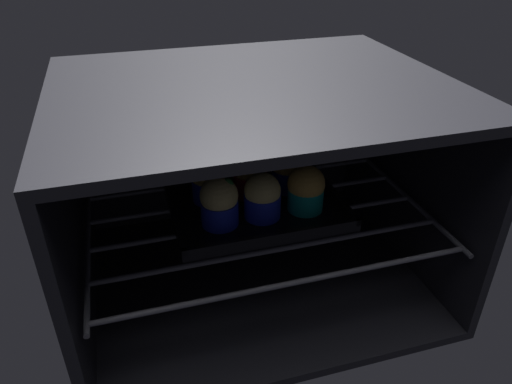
{
  "coord_description": "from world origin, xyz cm",
  "views": [
    {
      "loc": [
        -18.88,
        -43.32,
        57.79
      ],
      "look_at": [
        0.0,
        21.2,
        17.6
      ],
      "focal_mm": 33.7,
      "sensor_mm": 36.0,
      "label": 1
    }
  ],
  "objects_px": {
    "muffin_row1_col2": "(288,169)",
    "baking_tray": "(256,207)",
    "muffin_row1_col0": "(209,179)",
    "muffin_row0_col1": "(262,197)",
    "muffin_row0_col0": "(219,202)",
    "muffin_row1_col1": "(250,175)",
    "muffin_row0_col2": "(306,189)"
  },
  "relations": [
    {
      "from": "muffin_row1_col0",
      "to": "muffin_row0_col2",
      "type": "bearing_deg",
      "value": -26.68
    },
    {
      "from": "muffin_row0_col2",
      "to": "muffin_row1_col0",
      "type": "height_order",
      "value": "muffin_row1_col0"
    },
    {
      "from": "baking_tray",
      "to": "muffin_row0_col1",
      "type": "xyz_separation_m",
      "value": [
        -0.0,
        -0.04,
        0.04
      ]
    },
    {
      "from": "baking_tray",
      "to": "muffin_row1_col1",
      "type": "distance_m",
      "value": 0.05
    },
    {
      "from": "muffin_row0_col0",
      "to": "muffin_row1_col2",
      "type": "bearing_deg",
      "value": 28.15
    },
    {
      "from": "baking_tray",
      "to": "muffin_row0_col0",
      "type": "relative_size",
      "value": 3.47
    },
    {
      "from": "baking_tray",
      "to": "muffin_row1_col0",
      "type": "distance_m",
      "value": 0.09
    },
    {
      "from": "muffin_row0_col1",
      "to": "muffin_row1_col1",
      "type": "xyz_separation_m",
      "value": [
        -0.0,
        0.07,
        0.0
      ]
    },
    {
      "from": "baking_tray",
      "to": "muffin_row0_col1",
      "type": "height_order",
      "value": "muffin_row0_col1"
    },
    {
      "from": "muffin_row1_col0",
      "to": "muffin_row1_col1",
      "type": "xyz_separation_m",
      "value": [
        0.07,
        -0.0,
        -0.0
      ]
    },
    {
      "from": "muffin_row0_col0",
      "to": "muffin_row1_col2",
      "type": "relative_size",
      "value": 0.99
    },
    {
      "from": "muffin_row0_col1",
      "to": "baking_tray",
      "type": "bearing_deg",
      "value": 88.97
    },
    {
      "from": "muffin_row0_col0",
      "to": "muffin_row1_col1",
      "type": "xyz_separation_m",
      "value": [
        0.07,
        0.07,
        -0.0
      ]
    },
    {
      "from": "muffin_row1_col0",
      "to": "muffin_row1_col1",
      "type": "height_order",
      "value": "muffin_row1_col0"
    },
    {
      "from": "muffin_row1_col2",
      "to": "baking_tray",
      "type": "bearing_deg",
      "value": -152.02
    },
    {
      "from": "muffin_row0_col0",
      "to": "muffin_row0_col2",
      "type": "xyz_separation_m",
      "value": [
        0.14,
        0.0,
        -0.0
      ]
    },
    {
      "from": "baking_tray",
      "to": "muffin_row0_col2",
      "type": "height_order",
      "value": "muffin_row0_col2"
    },
    {
      "from": "muffin_row0_col2",
      "to": "muffin_row1_col2",
      "type": "xyz_separation_m",
      "value": [
        -0.0,
        0.07,
        0.0
      ]
    },
    {
      "from": "muffin_row0_col1",
      "to": "muffin_row0_col0",
      "type": "bearing_deg",
      "value": -178.6
    },
    {
      "from": "muffin_row0_col0",
      "to": "muffin_row0_col1",
      "type": "distance_m",
      "value": 0.07
    },
    {
      "from": "baking_tray",
      "to": "muffin_row0_col2",
      "type": "xyz_separation_m",
      "value": [
        0.07,
        -0.03,
        0.04
      ]
    },
    {
      "from": "baking_tray",
      "to": "muffin_row0_col1",
      "type": "distance_m",
      "value": 0.05
    },
    {
      "from": "muffin_row0_col0",
      "to": "muffin_row1_col0",
      "type": "height_order",
      "value": "same"
    },
    {
      "from": "muffin_row0_col0",
      "to": "muffin_row0_col2",
      "type": "distance_m",
      "value": 0.14
    },
    {
      "from": "muffin_row0_col1",
      "to": "muffin_row0_col2",
      "type": "distance_m",
      "value": 0.07
    },
    {
      "from": "muffin_row0_col2",
      "to": "muffin_row1_col0",
      "type": "relative_size",
      "value": 0.96
    },
    {
      "from": "baking_tray",
      "to": "muffin_row1_col0",
      "type": "bearing_deg",
      "value": 151.89
    },
    {
      "from": "muffin_row1_col0",
      "to": "muffin_row1_col2",
      "type": "bearing_deg",
      "value": -0.47
    },
    {
      "from": "muffin_row0_col2",
      "to": "muffin_row1_col2",
      "type": "bearing_deg",
      "value": 94.05
    },
    {
      "from": "baking_tray",
      "to": "muffin_row0_col0",
      "type": "distance_m",
      "value": 0.09
    },
    {
      "from": "muffin_row0_col1",
      "to": "muffin_row0_col2",
      "type": "height_order",
      "value": "muffin_row0_col2"
    },
    {
      "from": "muffin_row0_col1",
      "to": "muffin_row0_col2",
      "type": "xyz_separation_m",
      "value": [
        0.07,
        0.0,
        0.0
      ]
    }
  ]
}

